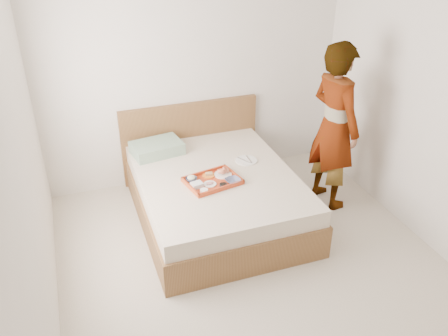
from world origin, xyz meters
TOP-DOWN VIEW (x-y plane):
  - ground at (0.00, 0.00)m, footprint 3.50×4.00m
  - wall_back at (0.00, 2.00)m, footprint 3.50×0.01m
  - wall_left at (-1.75, 0.00)m, footprint 0.01×4.00m
  - wall_right at (1.75, 0.00)m, footprint 0.01×4.00m
  - bed at (-0.08, 1.00)m, footprint 1.65×2.00m
  - headboard at (-0.08, 1.97)m, footprint 1.65×0.06m
  - pillow at (-0.55, 1.67)m, footprint 0.59×0.45m
  - tray at (-0.17, 0.86)m, footprint 0.58×0.47m
  - prawn_plate at (-0.02, 0.94)m, footprint 0.21×0.21m
  - navy_bowl_big at (0.02, 0.78)m, footprint 0.17×0.17m
  - sauce_dish at (-0.10, 0.73)m, footprint 0.09×0.09m
  - meat_plate at (-0.21, 0.81)m, footprint 0.15×0.15m
  - bread_plate at (-0.17, 0.98)m, footprint 0.15×0.15m
  - salad_bowl at (-0.36, 0.94)m, footprint 0.13×0.13m
  - plastic_tub at (-0.34, 0.81)m, footprint 0.12×0.11m
  - cheese_round at (-0.30, 0.70)m, footprint 0.09×0.09m
  - dinner_plate at (0.32, 1.17)m, footprint 0.27×0.27m
  - person at (1.21, 0.92)m, footprint 0.54×0.72m

SIDE VIEW (x-z plane):
  - ground at x=0.00m, z-range -0.01..0.01m
  - bed at x=-0.08m, z-range 0.00..0.53m
  - headboard at x=-0.08m, z-range 0.00..0.95m
  - dinner_plate at x=0.32m, z-range 0.53..0.54m
  - meat_plate at x=-0.21m, z-range 0.54..0.55m
  - bread_plate at x=-0.17m, z-range 0.54..0.55m
  - prawn_plate at x=-0.02m, z-range 0.54..0.56m
  - tray at x=-0.17m, z-range 0.53..0.58m
  - cheese_round at x=-0.30m, z-range 0.54..0.57m
  - sauce_dish at x=-0.10m, z-range 0.54..0.57m
  - salad_bowl at x=-0.36m, z-range 0.54..0.58m
  - navy_bowl_big at x=0.02m, z-range 0.54..0.58m
  - plastic_tub at x=-0.34m, z-range 0.54..0.59m
  - pillow at x=-0.55m, z-range 0.53..0.66m
  - person at x=1.21m, z-range 0.00..1.81m
  - wall_back at x=0.00m, z-range 0.00..2.60m
  - wall_left at x=-1.75m, z-range 0.00..2.60m
  - wall_right at x=1.75m, z-range 0.00..2.60m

